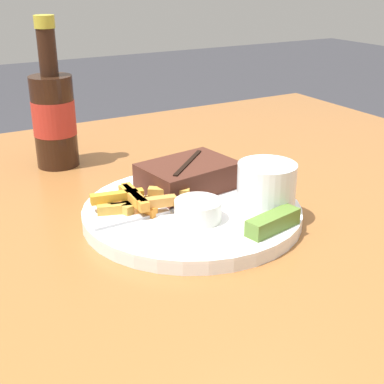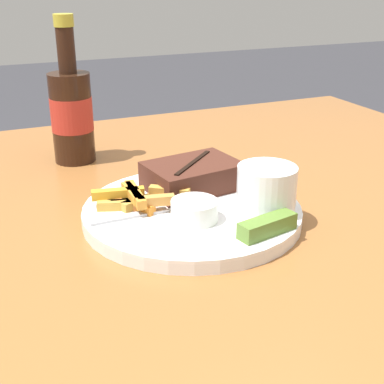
{
  "view_description": "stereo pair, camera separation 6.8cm",
  "coord_description": "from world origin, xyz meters",
  "px_view_note": "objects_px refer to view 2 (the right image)",
  "views": [
    {
      "loc": [
        -0.31,
        -0.55,
        1.04
      ],
      "look_at": [
        0.0,
        0.0,
        0.77
      ],
      "focal_mm": 50.0,
      "sensor_mm": 36.0,
      "label": 1
    },
    {
      "loc": [
        -0.25,
        -0.58,
        1.04
      ],
      "look_at": [
        0.0,
        0.0,
        0.77
      ],
      "focal_mm": 50.0,
      "sensor_mm": 36.0,
      "label": 2
    }
  ],
  "objects_px": {
    "pickle_spear": "(267,226)",
    "fork_utensil": "(138,215)",
    "coleslaw_cup": "(267,187)",
    "beer_bottle": "(72,112)",
    "steak_portion": "(193,176)",
    "dipping_sauce_cup": "(194,209)",
    "dinner_plate": "(192,212)"
  },
  "relations": [
    {
      "from": "coleslaw_cup",
      "to": "fork_utensil",
      "type": "bearing_deg",
      "value": 161.58
    },
    {
      "from": "beer_bottle",
      "to": "coleslaw_cup",
      "type": "bearing_deg",
      "value": -63.83
    },
    {
      "from": "steak_portion",
      "to": "coleslaw_cup",
      "type": "height_order",
      "value": "coleslaw_cup"
    },
    {
      "from": "dinner_plate",
      "to": "dipping_sauce_cup",
      "type": "distance_m",
      "value": 0.05
    },
    {
      "from": "dinner_plate",
      "to": "coleslaw_cup",
      "type": "bearing_deg",
      "value": -33.65
    },
    {
      "from": "coleslaw_cup",
      "to": "pickle_spear",
      "type": "distance_m",
      "value": 0.07
    },
    {
      "from": "coleslaw_cup",
      "to": "beer_bottle",
      "type": "relative_size",
      "value": 0.31
    },
    {
      "from": "dipping_sauce_cup",
      "to": "fork_utensil",
      "type": "distance_m",
      "value": 0.07
    },
    {
      "from": "pickle_spear",
      "to": "fork_utensil",
      "type": "height_order",
      "value": "pickle_spear"
    },
    {
      "from": "dinner_plate",
      "to": "pickle_spear",
      "type": "xyz_separation_m",
      "value": [
        0.05,
        -0.11,
        0.02
      ]
    },
    {
      "from": "steak_portion",
      "to": "beer_bottle",
      "type": "relative_size",
      "value": 0.57
    },
    {
      "from": "beer_bottle",
      "to": "pickle_spear",
      "type": "bearing_deg",
      "value": -70.68
    },
    {
      "from": "dinner_plate",
      "to": "fork_utensil",
      "type": "relative_size",
      "value": 2.11
    },
    {
      "from": "pickle_spear",
      "to": "fork_utensil",
      "type": "bearing_deg",
      "value": 139.69
    },
    {
      "from": "coleslaw_cup",
      "to": "dipping_sauce_cup",
      "type": "distance_m",
      "value": 0.09
    },
    {
      "from": "dinner_plate",
      "to": "fork_utensil",
      "type": "bearing_deg",
      "value": -178.86
    },
    {
      "from": "dipping_sauce_cup",
      "to": "steak_portion",
      "type": "bearing_deg",
      "value": 67.48
    },
    {
      "from": "dipping_sauce_cup",
      "to": "coleslaw_cup",
      "type": "bearing_deg",
      "value": -8.68
    },
    {
      "from": "pickle_spear",
      "to": "beer_bottle",
      "type": "relative_size",
      "value": 0.33
    },
    {
      "from": "steak_portion",
      "to": "pickle_spear",
      "type": "bearing_deg",
      "value": -81.99
    },
    {
      "from": "steak_portion",
      "to": "fork_utensil",
      "type": "height_order",
      "value": "steak_portion"
    },
    {
      "from": "fork_utensil",
      "to": "beer_bottle",
      "type": "bearing_deg",
      "value": 92.0
    },
    {
      "from": "steak_portion",
      "to": "dipping_sauce_cup",
      "type": "distance_m",
      "value": 0.1
    },
    {
      "from": "steak_portion",
      "to": "pickle_spear",
      "type": "height_order",
      "value": "steak_portion"
    },
    {
      "from": "fork_utensil",
      "to": "beer_bottle",
      "type": "height_order",
      "value": "beer_bottle"
    },
    {
      "from": "steak_portion",
      "to": "pickle_spear",
      "type": "distance_m",
      "value": 0.16
    },
    {
      "from": "dinner_plate",
      "to": "steak_portion",
      "type": "height_order",
      "value": "steak_portion"
    },
    {
      "from": "coleslaw_cup",
      "to": "fork_utensil",
      "type": "relative_size",
      "value": 0.56
    },
    {
      "from": "coleslaw_cup",
      "to": "beer_bottle",
      "type": "distance_m",
      "value": 0.38
    },
    {
      "from": "dipping_sauce_cup",
      "to": "pickle_spear",
      "type": "relative_size",
      "value": 0.74
    },
    {
      "from": "dinner_plate",
      "to": "pickle_spear",
      "type": "bearing_deg",
      "value": -65.16
    },
    {
      "from": "steak_portion",
      "to": "beer_bottle",
      "type": "distance_m",
      "value": 0.27
    }
  ]
}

